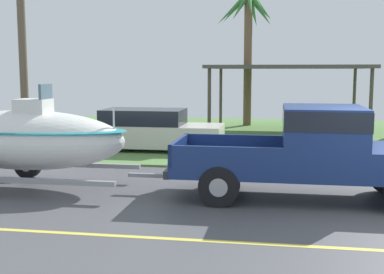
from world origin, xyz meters
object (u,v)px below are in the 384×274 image
object	(u,v)px
boat_on_trailer	(24,139)
carport_awning	(288,68)
pickup_truck_towing	(321,149)
utility_pole	(21,18)
palm_tree_near_right	(250,22)
parked_sedan_near	(149,131)

from	to	relation	value
boat_on_trailer	carport_awning	xyz separation A→B (m)	(6.00, 11.61, 1.61)
pickup_truck_towing	utility_pole	distance (m)	9.86
pickup_truck_towing	palm_tree_near_right	xyz separation A→B (m)	(-2.20, 13.59, 3.79)
boat_on_trailer	carport_awning	bearing A→B (deg)	62.69
boat_on_trailer	palm_tree_near_right	world-z (taller)	palm_tree_near_right
carport_awning	utility_pole	world-z (taller)	utility_pole
boat_on_trailer	parked_sedan_near	world-z (taller)	boat_on_trailer
pickup_truck_towing	parked_sedan_near	world-z (taller)	pickup_truck_towing
boat_on_trailer	utility_pole	size ratio (longest dim) A/B	0.73
parked_sedan_near	utility_pole	xyz separation A→B (m)	(-3.47, -1.64, 3.52)
pickup_truck_towing	carport_awning	bearing A→B (deg)	92.24
utility_pole	pickup_truck_towing	bearing A→B (deg)	-24.97
pickup_truck_towing	boat_on_trailer	distance (m)	6.45
palm_tree_near_right	carport_awning	bearing A→B (deg)	-48.54
pickup_truck_towing	boat_on_trailer	xyz separation A→B (m)	(-6.45, 0.00, 0.05)
boat_on_trailer	utility_pole	distance (m)	5.40
palm_tree_near_right	pickup_truck_towing	bearing A→B (deg)	-80.79
carport_awning	utility_pole	size ratio (longest dim) A/B	0.82
parked_sedan_near	palm_tree_near_right	bearing A→B (deg)	70.70
pickup_truck_towing	boat_on_trailer	size ratio (longest dim) A/B	0.93
carport_awning	palm_tree_near_right	distance (m)	3.39
carport_awning	boat_on_trailer	bearing A→B (deg)	-117.31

